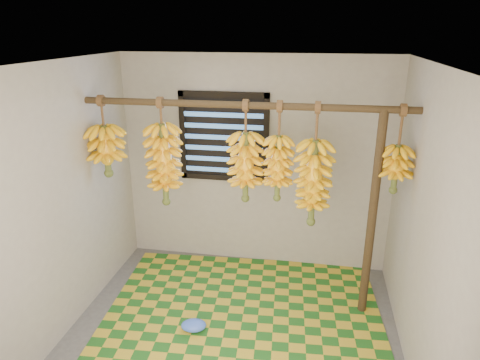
% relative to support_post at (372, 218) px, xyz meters
% --- Properties ---
extents(floor, '(3.00, 3.00, 0.01)m').
position_rel_support_post_xyz_m(floor, '(-1.20, -0.70, -1.00)').
color(floor, '#4C4C4C').
rests_on(floor, ground).
extents(ceiling, '(3.00, 3.00, 0.01)m').
position_rel_support_post_xyz_m(ceiling, '(-1.20, -0.70, 1.40)').
color(ceiling, silver).
rests_on(ceiling, wall_back).
extents(wall_back, '(3.00, 0.01, 2.40)m').
position_rel_support_post_xyz_m(wall_back, '(-1.20, 0.80, 0.20)').
color(wall_back, gray).
rests_on(wall_back, floor).
extents(wall_left, '(0.01, 3.00, 2.40)m').
position_rel_support_post_xyz_m(wall_left, '(-2.71, -0.70, 0.20)').
color(wall_left, gray).
rests_on(wall_left, floor).
extents(wall_right, '(0.01, 3.00, 2.40)m').
position_rel_support_post_xyz_m(wall_right, '(0.30, -0.70, 0.20)').
color(wall_right, gray).
rests_on(wall_right, floor).
extents(window, '(1.00, 0.04, 1.00)m').
position_rel_support_post_xyz_m(window, '(-1.55, 0.78, 0.50)').
color(window, black).
rests_on(window, wall_back).
extents(hanging_pole, '(3.00, 0.06, 0.06)m').
position_rel_support_post_xyz_m(hanging_pole, '(-1.20, 0.00, 1.00)').
color(hanging_pole, '#433119').
rests_on(hanging_pole, wall_left).
extents(support_post, '(0.08, 0.08, 2.00)m').
position_rel_support_post_xyz_m(support_post, '(0.00, 0.00, 0.00)').
color(support_post, '#433119').
rests_on(support_post, floor).
extents(woven_mat, '(2.80, 2.31, 0.01)m').
position_rel_support_post_xyz_m(woven_mat, '(-1.14, -0.28, -0.99)').
color(woven_mat, '#1D5B1A').
rests_on(woven_mat, floor).
extents(plastic_bag, '(0.26, 0.21, 0.10)m').
position_rel_support_post_xyz_m(plastic_bag, '(-1.55, -0.59, -0.94)').
color(plastic_bag, '#3E67E9').
rests_on(plastic_bag, woven_mat).
extents(banana_bunch_a, '(0.35, 0.35, 0.79)m').
position_rel_support_post_xyz_m(banana_bunch_a, '(-2.55, 0.00, 0.51)').
color(banana_bunch_a, brown).
rests_on(banana_bunch_a, hanging_pole).
extents(banana_bunch_b, '(0.34, 0.34, 1.05)m').
position_rel_support_post_xyz_m(banana_bunch_b, '(-1.97, 0.00, 0.40)').
color(banana_bunch_b, brown).
rests_on(banana_bunch_b, hanging_pole).
extents(banana_bunch_c, '(0.32, 0.32, 0.96)m').
position_rel_support_post_xyz_m(banana_bunch_c, '(-1.18, 0.00, 0.43)').
color(banana_bunch_c, brown).
rests_on(banana_bunch_c, hanging_pole).
extents(banana_bunch_d, '(0.28, 0.28, 0.93)m').
position_rel_support_post_xyz_m(banana_bunch_d, '(-0.88, 0.00, 0.43)').
color(banana_bunch_d, brown).
rests_on(banana_bunch_d, hanging_pole).
extents(banana_bunch_e, '(0.33, 0.33, 1.15)m').
position_rel_support_post_xyz_m(banana_bunch_e, '(-0.55, -0.00, 0.31)').
color(banana_bunch_e, brown).
rests_on(banana_bunch_e, hanging_pole).
extents(banana_bunch_f, '(0.28, 0.28, 0.78)m').
position_rel_support_post_xyz_m(banana_bunch_f, '(0.15, 0.00, 0.49)').
color(banana_bunch_f, brown).
rests_on(banana_bunch_f, hanging_pole).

